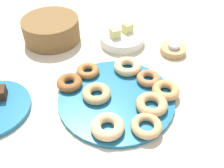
{
  "coord_description": "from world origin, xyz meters",
  "views": [
    {
      "loc": [
        -0.27,
        -0.5,
        0.59
      ],
      "look_at": [
        0.0,
        0.03,
        0.04
      ],
      "focal_mm": 41.47,
      "sensor_mm": 36.0,
      "label": 1
    }
  ],
  "objects": [
    {
      "name": "donut_plate",
      "position": [
        0.0,
        0.0,
        0.01
      ],
      "size": [
        0.37,
        0.37,
        0.01
      ],
      "primitive_type": "cylinder",
      "color": "#1E6B93",
      "rests_on": "ground_plane"
    },
    {
      "name": "donut_7",
      "position": [
        0.02,
        -0.15,
        0.02
      ],
      "size": [
        0.1,
        0.1,
        0.02
      ],
      "primitive_type": "torus",
      "rotation": [
        0.0,
        0.0,
        4.83
      ],
      "color": "tan",
      "rests_on": "donut_plate"
    },
    {
      "name": "donut_5",
      "position": [
        0.13,
        0.02,
        0.03
      ],
      "size": [
        0.1,
        0.1,
        0.02
      ],
      "primitive_type": "torus",
      "rotation": [
        0.0,
        0.0,
        6.04
      ],
      "color": "#B27547",
      "rests_on": "donut_plate"
    },
    {
      "name": "basket",
      "position": [
        -0.07,
        0.43,
        0.05
      ],
      "size": [
        0.31,
        0.31,
        0.09
      ],
      "primitive_type": "cylinder",
      "rotation": [
        0.0,
        0.0,
        4.13
      ],
      "color": "brown",
      "rests_on": "ground_plane"
    },
    {
      "name": "donut_0",
      "position": [
        -0.08,
        -0.1,
        0.03
      ],
      "size": [
        0.13,
        0.13,
        0.03
      ],
      "primitive_type": "torus",
      "rotation": [
        0.0,
        0.0,
        5.31
      ],
      "color": "#EABC84",
      "rests_on": "donut_plate"
    },
    {
      "name": "melon_chunk_left",
      "position": [
        0.14,
        0.28,
        0.05
      ],
      "size": [
        0.04,
        0.04,
        0.04
      ],
      "primitive_type": "cube",
      "rotation": [
        0.0,
        0.0,
        -0.08
      ],
      "color": "#DBD67A",
      "rests_on": "fruit_bowl"
    },
    {
      "name": "donut_1",
      "position": [
        0.15,
        -0.06,
        0.03
      ],
      "size": [
        0.1,
        0.1,
        0.03
      ],
      "primitive_type": "torus",
      "rotation": [
        0.0,
        0.0,
        4.52
      ],
      "color": "tan",
      "rests_on": "donut_plate"
    },
    {
      "name": "candle_holder",
      "position": [
        0.31,
        0.13,
        0.01
      ],
      "size": [
        0.1,
        0.1,
        0.02
      ],
      "primitive_type": "cylinder",
      "color": "tan",
      "rests_on": "ground_plane"
    },
    {
      "name": "donut_3",
      "position": [
        0.07,
        -0.09,
        0.03
      ],
      "size": [
        0.12,
        0.12,
        0.03
      ],
      "primitive_type": "torus",
      "rotation": [
        0.0,
        0.0,
        6.05
      ],
      "color": "tan",
      "rests_on": "donut_plate"
    },
    {
      "name": "tealight",
      "position": [
        0.31,
        0.13,
        0.03
      ],
      "size": [
        0.04,
        0.04,
        0.01
      ],
      "primitive_type": "cylinder",
      "color": "silver",
      "rests_on": "candle_holder"
    },
    {
      "name": "donut_2",
      "position": [
        0.1,
        0.1,
        0.03
      ],
      "size": [
        0.13,
        0.13,
        0.03
      ],
      "primitive_type": "torus",
      "rotation": [
        0.0,
        0.0,
        2.64
      ],
      "color": "#EABC84",
      "rests_on": "donut_plate"
    },
    {
      "name": "donut_6",
      "position": [
        -0.03,
        0.14,
        0.03
      ],
      "size": [
        0.08,
        0.08,
        0.02
      ],
      "primitive_type": "torus",
      "rotation": [
        0.0,
        0.0,
        4.75
      ],
      "color": "#AD6B33",
      "rests_on": "donut_plate"
    },
    {
      "name": "donut_8",
      "position": [
        -0.11,
        0.12,
        0.03
      ],
      "size": [
        0.1,
        0.1,
        0.03
      ],
      "primitive_type": "torus",
      "rotation": [
        0.0,
        0.0,
        4.89
      ],
      "color": "#995B2D",
      "rests_on": "donut_plate"
    },
    {
      "name": "donut_4",
      "position": [
        -0.05,
        0.03,
        0.03
      ],
      "size": [
        0.12,
        0.12,
        0.03
      ],
      "primitive_type": "torus",
      "rotation": [
        0.0,
        0.0,
        3.53
      ],
      "color": "tan",
      "rests_on": "donut_plate"
    },
    {
      "name": "fruit_bowl",
      "position": [
        0.17,
        0.28,
        0.02
      ],
      "size": [
        0.18,
        0.18,
        0.04
      ],
      "primitive_type": "cylinder",
      "color": "silver",
      "rests_on": "ground_plane"
    },
    {
      "name": "melon_chunk_right",
      "position": [
        0.2,
        0.29,
        0.05
      ],
      "size": [
        0.04,
        0.04,
        0.04
      ],
      "primitive_type": "cube",
      "rotation": [
        0.0,
        0.0,
        0.12
      ],
      "color": "#DBD67A",
      "rests_on": "fruit_bowl"
    },
    {
      "name": "ground_plane",
      "position": [
        0.0,
        0.0,
        0.0
      ],
      "size": [
        2.4,
        2.4,
        0.0
      ],
      "primitive_type": "plane",
      "color": "beige"
    }
  ]
}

